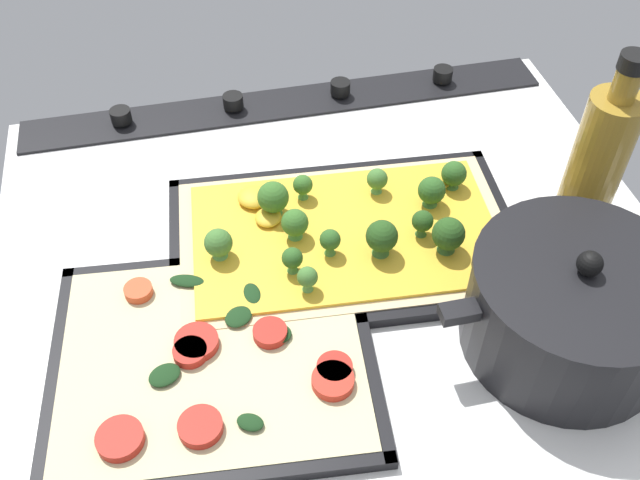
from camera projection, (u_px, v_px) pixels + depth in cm
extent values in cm
cube|color=white|center=(337.00, 268.00, 81.78)|extent=(76.26, 67.36, 3.00)
cube|color=black|center=(288.00, 102.00, 100.67)|extent=(73.21, 7.00, 0.80)
cylinder|color=black|center=(443.00, 74.00, 103.14)|extent=(2.80, 2.80, 1.80)
cylinder|color=black|center=(340.00, 87.00, 100.86)|extent=(2.80, 2.80, 1.80)
cylinder|color=black|center=(233.00, 101.00, 98.59)|extent=(2.80, 2.80, 1.80)
cylinder|color=black|center=(121.00, 116.00, 96.31)|extent=(2.80, 2.80, 1.80)
cube|color=black|center=(345.00, 242.00, 82.20)|extent=(41.45, 27.65, 0.50)
cube|color=black|center=(329.00, 172.00, 89.95)|extent=(39.74, 4.08, 1.30)
cube|color=black|center=(364.00, 321.00, 73.86)|extent=(39.74, 4.08, 1.30)
cube|color=black|center=(507.00, 222.00, 83.84)|extent=(3.00, 24.86, 1.30)
cube|color=black|center=(175.00, 258.00, 79.98)|extent=(3.00, 24.86, 1.30)
cube|color=beige|center=(345.00, 237.00, 81.65)|extent=(38.88, 25.09, 1.00)
cube|color=gold|center=(345.00, 233.00, 81.15)|extent=(35.74, 22.63, 0.40)
cone|color=#427635|center=(446.00, 246.00, 78.70)|extent=(2.00, 2.00, 1.15)
sphere|color=#264C1C|center=(449.00, 234.00, 77.29)|extent=(3.64, 3.64, 3.64)
cone|color=#68AD54|center=(308.00, 286.00, 74.81)|extent=(1.21, 1.21, 1.15)
sphere|color=#427533|center=(307.00, 277.00, 73.79)|extent=(2.20, 2.20, 2.20)
cone|color=#4D8B3F|center=(430.00, 201.00, 83.79)|extent=(1.77, 1.77, 0.99)
sphere|color=#2D5B23|center=(432.00, 190.00, 82.56)|extent=(3.22, 3.22, 3.22)
cone|color=#5B9F46|center=(274.00, 209.00, 82.65)|extent=(2.00, 2.00, 1.20)
sphere|color=#386B28|center=(273.00, 197.00, 81.22)|extent=(3.63, 3.63, 3.63)
cone|color=#427635|center=(421.00, 229.00, 80.46)|extent=(1.34, 1.34, 1.20)
sphere|color=#264C1C|center=(422.00, 220.00, 79.37)|extent=(2.43, 2.43, 2.43)
cone|color=#4D8B3F|center=(452.00, 184.00, 85.90)|extent=(1.66, 1.66, 0.95)
sphere|color=#2D5B23|center=(454.00, 174.00, 84.74)|extent=(3.02, 3.02, 3.02)
cone|color=#68AD54|center=(377.00, 188.00, 85.30)|extent=(1.38, 1.38, 1.04)
sphere|color=#427533|center=(377.00, 179.00, 84.24)|extent=(2.51, 2.51, 2.51)
cone|color=#4D8B3F|center=(293.00, 267.00, 76.58)|extent=(1.26, 1.26, 1.17)
sphere|color=#2D5B23|center=(292.00, 258.00, 75.53)|extent=(2.28, 2.28, 2.28)
cone|color=#427635|center=(381.00, 249.00, 78.30)|extent=(1.94, 1.94, 1.34)
sphere|color=#264C1C|center=(382.00, 236.00, 76.85)|extent=(3.53, 3.53, 3.53)
cone|color=#5B9F46|center=(295.00, 233.00, 80.14)|extent=(1.69, 1.69, 1.04)
sphere|color=#386B28|center=(295.00, 223.00, 78.93)|extent=(3.07, 3.07, 3.07)
cone|color=#68AD54|center=(220.00, 253.00, 78.14)|extent=(1.71, 1.71, 0.94)
sphere|color=#427533|center=(218.00, 243.00, 76.95)|extent=(3.11, 3.11, 3.11)
cone|color=#4D8B3F|center=(330.00, 249.00, 78.31)|extent=(1.28, 1.28, 1.26)
sphere|color=#2D5B23|center=(330.00, 240.00, 77.22)|extent=(2.32, 2.32, 2.32)
cone|color=#5B9F46|center=(303.00, 194.00, 84.56)|extent=(1.29, 1.29, 1.11)
sphere|color=#386B28|center=(303.00, 185.00, 83.52)|extent=(2.34, 2.34, 2.34)
ellipsoid|color=gold|center=(268.00, 217.00, 81.94)|extent=(3.94, 4.02, 1.12)
ellipsoid|color=gold|center=(439.00, 182.00, 86.19)|extent=(2.59, 2.32, 0.91)
ellipsoid|color=gold|center=(255.00, 197.00, 84.14)|extent=(4.86, 4.81, 1.41)
cube|color=black|center=(213.00, 361.00, 70.99)|extent=(34.12, 29.59, 0.50)
cube|color=black|center=(210.00, 263.00, 79.43)|extent=(31.78, 4.09, 1.30)
cube|color=black|center=(365.00, 343.00, 72.03)|extent=(3.64, 26.80, 1.30)
cube|color=black|center=(55.00, 375.00, 69.36)|extent=(3.64, 26.80, 1.30)
cube|color=beige|center=(212.00, 357.00, 70.48)|extent=(31.51, 26.98, 0.90)
cylinder|color=#B22319|center=(200.00, 427.00, 64.20)|extent=(4.10, 4.10, 1.00)
cylinder|color=#B22319|center=(190.00, 352.00, 69.72)|extent=(3.39, 3.39, 1.00)
cylinder|color=#B22319|center=(120.00, 439.00, 63.40)|extent=(4.30, 4.30, 1.00)
cylinder|color=#B22319|center=(197.00, 342.00, 70.54)|extent=(4.39, 4.39, 1.00)
cylinder|color=#B22319|center=(270.00, 333.00, 71.33)|extent=(3.47, 3.47, 1.00)
cylinder|color=red|center=(333.00, 381.00, 67.49)|extent=(4.08, 4.08, 1.00)
cylinder|color=#D14723|center=(138.00, 291.00, 75.06)|extent=(2.98, 2.98, 1.00)
cylinder|color=#B22319|center=(335.00, 368.00, 68.45)|extent=(3.49, 3.49, 1.00)
ellipsoid|color=#193819|center=(165.00, 375.00, 68.05)|extent=(3.84, 3.47, 0.60)
ellipsoid|color=#193819|center=(252.00, 294.00, 74.90)|extent=(2.07, 3.16, 0.60)
ellipsoid|color=#193819|center=(278.00, 334.00, 71.38)|extent=(3.39, 3.25, 0.60)
ellipsoid|color=#193819|center=(187.00, 281.00, 76.12)|extent=(4.19, 2.89, 0.60)
ellipsoid|color=#193819|center=(250.00, 422.00, 64.61)|extent=(3.09, 2.80, 0.60)
ellipsoid|color=#193819|center=(238.00, 317.00, 72.84)|extent=(3.88, 3.76, 0.60)
cylinder|color=black|center=(570.00, 311.00, 69.40)|extent=(20.19, 20.19, 9.87)
cylinder|color=black|center=(585.00, 275.00, 65.53)|extent=(20.59, 20.59, 0.80)
sphere|color=black|center=(590.00, 264.00, 64.37)|extent=(2.40, 2.40, 2.40)
cube|color=black|center=(459.00, 312.00, 65.33)|extent=(3.60, 2.00, 1.20)
cylinder|color=olive|center=(595.00, 168.00, 77.70)|extent=(5.93, 5.93, 18.07)
cylinder|color=olive|center=(626.00, 85.00, 69.87)|extent=(2.67, 2.67, 3.50)
cylinder|color=black|center=(634.00, 62.00, 68.02)|extent=(2.96, 2.96, 1.60)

